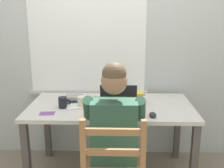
% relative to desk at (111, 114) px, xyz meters
% --- Properties ---
extents(back_wall, '(6.00, 0.08, 2.60)m').
position_rel_desk_xyz_m(back_wall, '(-0.01, 0.48, 0.65)').
color(back_wall, beige).
rests_on(back_wall, ground).
extents(desk, '(1.55, 0.79, 0.74)m').
position_rel_desk_xyz_m(desk, '(0.00, 0.00, 0.00)').
color(desk, beige).
rests_on(desk, ground).
extents(seated_person, '(0.50, 0.60, 1.26)m').
position_rel_desk_xyz_m(seated_person, '(0.04, -0.47, 0.04)').
color(seated_person, '#2D5642').
rests_on(seated_person, ground).
extents(laptop, '(0.33, 0.28, 0.23)m').
position_rel_desk_xyz_m(laptop, '(0.07, -0.20, 0.14)').
color(laptop, '#232328').
rests_on(laptop, desk).
extents(computer_mouse, '(0.06, 0.10, 0.03)m').
position_rel_desk_xyz_m(computer_mouse, '(0.36, -0.29, 0.11)').
color(computer_mouse, '#232328').
rests_on(computer_mouse, desk).
extents(coffee_mug_white, '(0.12, 0.09, 0.10)m').
position_rel_desk_xyz_m(coffee_mug_white, '(-0.26, -0.06, 0.14)').
color(coffee_mug_white, beige).
rests_on(coffee_mug_white, desk).
extents(coffee_mug_dark, '(0.12, 0.08, 0.10)m').
position_rel_desk_xyz_m(coffee_mug_dark, '(-0.44, -0.09, 0.14)').
color(coffee_mug_dark, black).
rests_on(coffee_mug_dark, desk).
extents(book_stack_main, '(0.21, 0.15, 0.11)m').
position_rel_desk_xyz_m(book_stack_main, '(0.22, 0.06, 0.14)').
color(book_stack_main, gray).
rests_on(book_stack_main, desk).
extents(book_stack_side, '(0.20, 0.16, 0.06)m').
position_rel_desk_xyz_m(book_stack_side, '(-0.37, 0.11, 0.12)').
color(book_stack_side, '#2D5B9E').
rests_on(book_stack_side, desk).
extents(paper_pile_near_laptop, '(0.28, 0.24, 0.01)m').
position_rel_desk_xyz_m(paper_pile_near_laptop, '(-0.30, -0.05, 0.09)').
color(paper_pile_near_laptop, white).
rests_on(paper_pile_near_laptop, desk).
extents(landscape_photo_print, '(0.14, 0.10, 0.00)m').
position_rel_desk_xyz_m(landscape_photo_print, '(-0.55, -0.24, 0.09)').
color(landscape_photo_print, '#7A4293').
rests_on(landscape_photo_print, desk).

